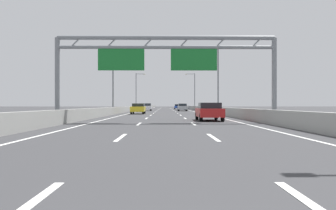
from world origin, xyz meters
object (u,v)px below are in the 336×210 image
at_px(streetlamp_right_far, 194,89).
at_px(white_car, 147,107).
at_px(sign_gantry, 164,57).
at_px(streetlamp_left_far, 137,89).
at_px(streetlamp_left_mid, 115,77).
at_px(blue_car, 178,107).
at_px(yellow_car, 138,108).
at_px(silver_car, 183,107).
at_px(red_car, 209,111).
at_px(streetlamp_right_mid, 216,77).
at_px(black_car, 182,107).

relative_size(streetlamp_right_far, white_car, 2.19).
xyz_separation_m(sign_gantry, streetlamp_left_far, (-7.32, 62.66, 0.58)).
relative_size(streetlamp_left_mid, blue_car, 2.05).
relative_size(streetlamp_left_mid, yellow_car, 2.18).
bearing_deg(streetlamp_left_mid, blue_car, 76.13).
relative_size(streetlamp_left_mid, white_car, 2.19).
height_order(silver_car, red_car, silver_car).
height_order(white_car, red_car, white_car).
bearing_deg(blue_car, sign_gantry, -93.01).
relative_size(streetlamp_right_far, silver_car, 2.26).
bearing_deg(streetlamp_left_far, blue_car, 27.82).
distance_m(streetlamp_right_mid, white_car, 24.04).
xyz_separation_m(sign_gantry, white_car, (-3.69, 44.90, -4.03)).
relative_size(silver_car, yellow_car, 0.96).
xyz_separation_m(streetlamp_left_far, blue_car, (10.92, 5.76, -4.68)).
height_order(streetlamp_left_far, yellow_car, streetlamp_left_far).
height_order(blue_car, black_car, black_car).
xyz_separation_m(silver_car, black_car, (0.36, 10.56, 0.02)).
bearing_deg(streetlamp_left_mid, red_car, -63.62).
height_order(sign_gantry, streetlamp_left_mid, streetlamp_left_mid).
bearing_deg(white_car, blue_car, 72.78).
distance_m(silver_car, white_car, 7.80).
bearing_deg(streetlamp_left_far, white_car, -78.45).
bearing_deg(black_car, red_car, -90.38).
bearing_deg(black_car, silver_car, -91.97).
xyz_separation_m(streetlamp_left_mid, black_car, (11.25, 28.43, -4.63)).
xyz_separation_m(white_car, red_car, (7.29, -42.73, -0.05)).
xyz_separation_m(streetlamp_right_mid, streetlamp_right_far, (0.00, 38.47, 0.00)).
distance_m(streetlamp_left_mid, streetlamp_right_mid, 14.93).
relative_size(streetlamp_left_far, red_car, 2.20).
relative_size(silver_car, red_car, 0.97).
relative_size(streetlamp_left_mid, streetlamp_right_mid, 1.00).
bearing_deg(silver_car, sign_gantry, -94.85).
xyz_separation_m(streetlamp_left_far, silver_car, (10.89, -20.60, -4.64)).
xyz_separation_m(sign_gantry, streetlamp_right_far, (7.61, 62.66, 0.58)).
bearing_deg(streetlamp_right_far, black_car, -110.11).
bearing_deg(streetlamp_left_mid, sign_gantry, -73.16).
xyz_separation_m(silver_car, white_car, (-7.26, 2.84, 0.04)).
bearing_deg(red_car, silver_car, 90.04).
bearing_deg(streetlamp_right_mid, yellow_car, -166.35).
bearing_deg(streetlamp_right_mid, black_car, 97.37).
bearing_deg(white_car, streetlamp_left_far, 101.55).
relative_size(streetlamp_right_far, red_car, 2.20).
xyz_separation_m(sign_gantry, streetlamp_left_mid, (-7.32, 24.19, 0.58)).
bearing_deg(streetlamp_right_mid, streetlamp_left_mid, 180.00).
relative_size(streetlamp_left_far, blue_car, 2.05).
relative_size(streetlamp_left_far, silver_car, 2.26).
relative_size(streetlamp_left_mid, silver_car, 2.26).
bearing_deg(blue_car, streetlamp_left_mid, -103.87).
relative_size(white_car, black_car, 0.98).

